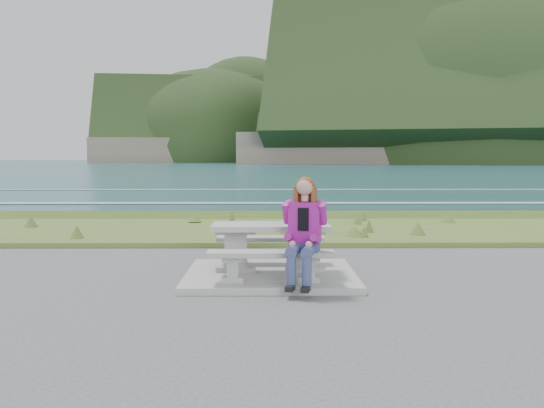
# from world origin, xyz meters

# --- Properties ---
(concrete_slab) EXTENTS (2.60, 2.10, 0.10)m
(concrete_slab) POSITION_xyz_m (0.00, 0.00, 0.05)
(concrete_slab) COLOR #9D9C98
(concrete_slab) RESTS_ON ground
(picnic_table) EXTENTS (1.80, 0.75, 0.75)m
(picnic_table) POSITION_xyz_m (0.00, 0.00, 0.68)
(picnic_table) COLOR #9D9C98
(picnic_table) RESTS_ON concrete_slab
(bench_landward) EXTENTS (1.80, 0.35, 0.45)m
(bench_landward) POSITION_xyz_m (0.00, -0.70, 0.45)
(bench_landward) COLOR #9D9C98
(bench_landward) RESTS_ON concrete_slab
(bench_seaward) EXTENTS (1.80, 0.35, 0.45)m
(bench_seaward) POSITION_xyz_m (0.00, 0.70, 0.45)
(bench_seaward) COLOR #9D9C98
(bench_seaward) RESTS_ON concrete_slab
(grass_verge) EXTENTS (160.00, 4.50, 0.22)m
(grass_verge) POSITION_xyz_m (0.00, 5.00, 0.00)
(grass_verge) COLOR #365921
(grass_verge) RESTS_ON ground
(shore_drop) EXTENTS (160.00, 0.80, 2.20)m
(shore_drop) POSITION_xyz_m (0.00, 7.90, 0.00)
(shore_drop) COLOR #665A4D
(shore_drop) RESTS_ON ground
(ocean) EXTENTS (1600.00, 1600.00, 0.09)m
(ocean) POSITION_xyz_m (0.00, 25.09, -1.74)
(ocean) COLOR #1D4C54
(ocean) RESTS_ON ground
(headland_range) EXTENTS (729.83, 363.95, 201.73)m
(headland_range) POSITION_xyz_m (190.32, 398.30, 9.93)
(headland_range) COLOR #665A4D
(headland_range) RESTS_ON ground
(seated_woman) EXTENTS (0.59, 0.84, 1.50)m
(seated_woman) POSITION_xyz_m (0.44, -0.84, 0.65)
(seated_woman) COLOR navy
(seated_woman) RESTS_ON concrete_slab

